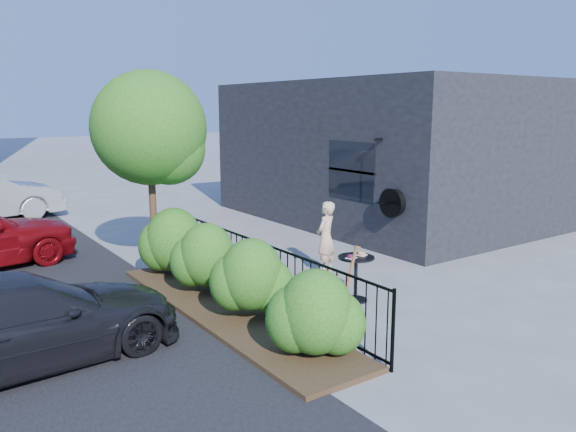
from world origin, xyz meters
TOP-DOWN VIEW (x-y plane):
  - ground at (0.00, 0.00)m, footprint 120.00×120.00m
  - shop_building at (5.50, 4.50)m, footprint 6.22×9.00m
  - fence at (-1.50, 0.00)m, footprint 0.05×6.05m
  - planting_bed at (-2.20, 0.00)m, footprint 1.30×6.00m
  - shrubs at (-2.10, 0.10)m, footprint 1.10×5.60m
  - patio_tree at (-2.24, 2.76)m, footprint 2.20×2.20m
  - cafe_table at (-0.09, -0.73)m, footprint 0.63×0.63m
  - woman at (0.52, 0.87)m, footprint 0.63×0.55m
  - shovel at (-1.25, -1.79)m, footprint 0.46×0.18m
  - car_darkgrey at (-5.29, -0.13)m, footprint 4.29×2.04m

SIDE VIEW (x-z plane):
  - ground at x=0.00m, z-range 0.00..0.00m
  - planting_bed at x=-2.20m, z-range 0.00..0.08m
  - cafe_table at x=-0.09m, z-range 0.12..0.97m
  - fence at x=-1.50m, z-range 0.01..1.11m
  - shovel at x=-1.25m, z-range -0.08..1.28m
  - car_darkgrey at x=-5.29m, z-range 0.00..1.21m
  - shrubs at x=-2.10m, z-range 0.08..1.32m
  - woman at x=0.52m, z-range 0.00..1.46m
  - shop_building at x=5.50m, z-range 0.00..4.00m
  - patio_tree at x=-2.24m, z-range 0.79..4.73m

